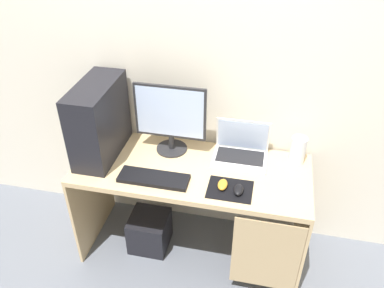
{
  "coord_description": "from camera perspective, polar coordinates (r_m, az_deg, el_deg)",
  "views": [
    {
      "loc": [
        0.41,
        -1.86,
        2.24
      ],
      "look_at": [
        0.0,
        0.0,
        0.91
      ],
      "focal_mm": 36.75,
      "sensor_mm": 36.0,
      "label": 1
    }
  ],
  "objects": [
    {
      "name": "ground_plane",
      "position": [
        2.94,
        -0.0,
        -14.64
      ],
      "size": [
        8.0,
        8.0,
        0.0
      ],
      "primitive_type": "plane",
      "color": "slate"
    },
    {
      "name": "wall_back",
      "position": [
        2.43,
        1.81,
        12.2
      ],
      "size": [
        4.0,
        0.05,
        2.6
      ],
      "color": "beige",
      "rests_on": "ground_plane"
    },
    {
      "name": "desk",
      "position": [
        2.52,
        0.37,
        -6.27
      ],
      "size": [
        1.46,
        0.6,
        0.73
      ],
      "color": "tan",
      "rests_on": "ground_plane"
    },
    {
      "name": "pc_tower",
      "position": [
        2.5,
        -13.34,
        3.36
      ],
      "size": [
        0.21,
        0.5,
        0.49
      ],
      "primitive_type": "cube",
      "color": "black",
      "rests_on": "desk"
    },
    {
      "name": "monitor",
      "position": [
        2.45,
        -3.16,
        3.79
      ],
      "size": [
        0.45,
        0.2,
        0.47
      ],
      "color": "#232326",
      "rests_on": "desk"
    },
    {
      "name": "laptop",
      "position": [
        2.52,
        7.08,
        -0.9
      ],
      "size": [
        0.34,
        0.24,
        0.24
      ],
      "color": "white",
      "rests_on": "desk"
    },
    {
      "name": "speaker",
      "position": [
        2.52,
        15.11,
        -0.86
      ],
      "size": [
        0.1,
        0.1,
        0.18
      ],
      "primitive_type": "cylinder",
      "color": "white",
      "rests_on": "desk"
    },
    {
      "name": "keyboard",
      "position": [
        2.35,
        -5.59,
        -4.98
      ],
      "size": [
        0.42,
        0.14,
        0.02
      ],
      "primitive_type": "cube",
      "color": "black",
      "rests_on": "desk"
    },
    {
      "name": "mousepad",
      "position": [
        2.29,
        5.52,
        -6.57
      ],
      "size": [
        0.26,
        0.2,
        0.0
      ],
      "primitive_type": "cube",
      "color": "black",
      "rests_on": "desk"
    },
    {
      "name": "mouse_left",
      "position": [
        2.29,
        4.46,
        -5.89
      ],
      "size": [
        0.06,
        0.1,
        0.03
      ],
      "primitive_type": "ellipsoid",
      "color": "orange",
      "rests_on": "mousepad"
    },
    {
      "name": "mouse_right",
      "position": [
        2.26,
        6.76,
        -6.61
      ],
      "size": [
        0.06,
        0.1,
        0.03
      ],
      "primitive_type": "ellipsoid",
      "color": "black",
      "rests_on": "mousepad"
    },
    {
      "name": "subwoofer",
      "position": [
        2.88,
        -6.16,
        -12.41
      ],
      "size": [
        0.26,
        0.26,
        0.26
      ],
      "primitive_type": "cube",
      "color": "black",
      "rests_on": "ground_plane"
    }
  ]
}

